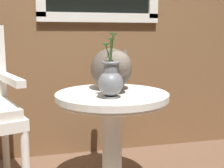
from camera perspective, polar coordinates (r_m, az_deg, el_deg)
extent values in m
cube|color=silver|center=(2.31, -2.42, 12.62)|extent=(0.93, 0.03, 0.07)
cylinder|color=silver|center=(1.74, 0.00, -11.83)|extent=(0.11, 0.11, 0.55)
cylinder|color=silver|center=(1.66, 0.00, -2.30)|extent=(0.63, 0.63, 0.03)
torus|color=silver|center=(1.66, 0.00, -3.23)|extent=(0.60, 0.60, 0.02)
cylinder|color=silver|center=(2.07, -19.73, -11.21)|extent=(0.04, 0.04, 0.45)
cube|color=silver|center=(1.75, -19.00, 0.90)|extent=(0.19, 0.43, 0.04)
ellipsoid|color=brown|center=(1.75, -0.15, 2.93)|extent=(0.25, 0.28, 0.24)
sphere|color=#76695D|center=(1.58, 1.13, 3.77)|extent=(0.14, 0.14, 0.14)
cone|color=brown|center=(1.57, -0.26, 6.06)|extent=(0.05, 0.05, 0.05)
cone|color=brown|center=(1.58, 2.51, 6.08)|extent=(0.05, 0.05, 0.05)
cylinder|color=brown|center=(1.95, -1.30, 1.44)|extent=(0.06, 0.25, 0.05)
cylinder|color=slate|center=(1.52, -0.26, -2.47)|extent=(0.08, 0.08, 0.01)
ellipsoid|color=slate|center=(1.51, -0.27, 0.15)|extent=(0.13, 0.13, 0.13)
cylinder|color=slate|center=(1.50, -0.27, 3.06)|extent=(0.07, 0.07, 0.06)
torus|color=slate|center=(1.49, -0.27, 4.13)|extent=(0.09, 0.09, 0.02)
cylinder|color=#47893D|center=(1.46, -0.02, 6.71)|extent=(0.01, 0.06, 0.14)
cone|color=#47893D|center=(1.43, 0.25, 9.40)|extent=(0.04, 0.04, 0.02)
cylinder|color=#47893D|center=(1.47, -0.25, 6.27)|extent=(0.01, 0.04, 0.12)
cone|color=#47893D|center=(1.45, -0.23, 8.47)|extent=(0.04, 0.04, 0.02)
cylinder|color=#47893D|center=(1.49, -0.74, 5.82)|extent=(0.03, 0.01, 0.09)
cone|color=#47893D|center=(1.48, -1.22, 7.53)|extent=(0.04, 0.04, 0.02)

